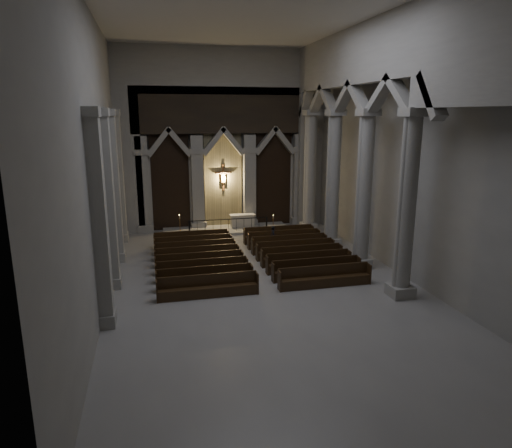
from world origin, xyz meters
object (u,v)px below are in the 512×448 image
at_px(altar_rail, 229,224).
at_px(worshipper, 273,236).
at_px(candle_stand_left, 180,231).
at_px(altar, 242,220).
at_px(candle_stand_right, 273,229).
at_px(pews, 250,259).

height_order(altar_rail, worshipper, worshipper).
relative_size(altar_rail, candle_stand_left, 3.47).
xyz_separation_m(altar_rail, worshipper, (2.11, -3.58, -0.06)).
bearing_deg(candle_stand_left, worshipper, -32.25).
bearing_deg(altar, candle_stand_right, -50.03).
xyz_separation_m(altar, candle_stand_left, (-4.35, -1.31, -0.18)).
height_order(altar_rail, pews, altar_rail).
bearing_deg(worshipper, altar, 82.70).
bearing_deg(altar, worshipper, -78.30).
xyz_separation_m(candle_stand_right, worshipper, (-0.71, -2.67, 0.26)).
bearing_deg(altar_rail, altar, 43.47).
bearing_deg(worshipper, altar_rail, 101.51).
relative_size(altar_rail, worshipper, 4.20).
distance_m(pews, worshipper, 3.66).
height_order(pews, worshipper, worshipper).
bearing_deg(candle_stand_left, candle_stand_right, -6.48).
bearing_deg(worshipper, candle_stand_left, 128.75).
bearing_deg(pews, candle_stand_left, 116.90).
xyz_separation_m(altar_rail, pews, (0.00, -6.55, -0.37)).
bearing_deg(altar_rail, candle_stand_right, -17.89).
relative_size(candle_stand_right, pews, 0.14).
distance_m(candle_stand_left, worshipper, 6.30).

